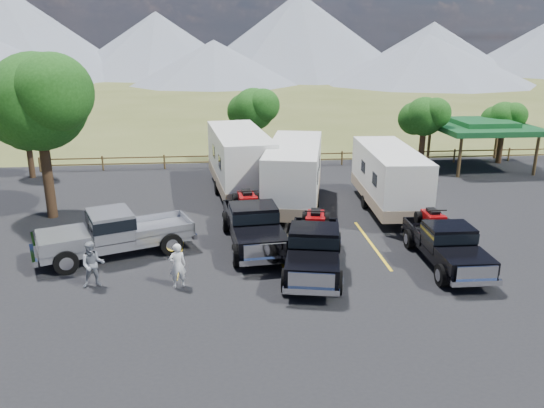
{
  "coord_description": "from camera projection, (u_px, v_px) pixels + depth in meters",
  "views": [
    {
      "loc": [
        -4.24,
        -16.39,
        8.41
      ],
      "look_at": [
        -2.13,
        5.11,
        1.6
      ],
      "focal_mm": 35.0,
      "sensor_mm": 36.0,
      "label": 1
    }
  ],
  "objects": [
    {
      "name": "ground",
      "position": [
        347.0,
        290.0,
        18.49
      ],
      "size": [
        320.0,
        320.0,
        0.0
      ],
      "primitive_type": "plane",
      "color": "#4E5524",
      "rests_on": "ground"
    },
    {
      "name": "person_a",
      "position": [
        177.0,
        265.0,
        18.39
      ],
      "size": [
        0.67,
        0.52,
        1.62
      ],
      "primitive_type": "imported",
      "rotation": [
        0.0,
        0.0,
        3.4
      ],
      "color": "white",
      "rests_on": "asphalt_lot"
    },
    {
      "name": "trailer_left",
      "position": [
        239.0,
        162.0,
        29.01
      ],
      "size": [
        3.54,
        10.22,
        3.53
      ],
      "rotation": [
        0.0,
        0.0,
        0.11
      ],
      "color": "white",
      "rests_on": "asphalt_lot"
    },
    {
      "name": "tree_ne_b",
      "position": [
        503.0,
        119.0,
        36.04
      ],
      "size": [
        2.77,
        2.59,
        4.27
      ],
      "color": "black",
      "rests_on": "ground"
    },
    {
      "name": "stall_lines",
      "position": [
        325.0,
        246.0,
        22.27
      ],
      "size": [
        12.12,
        5.5,
        0.01
      ],
      "color": "gold",
      "rests_on": "asphalt_lot"
    },
    {
      "name": "pavilion",
      "position": [
        482.0,
        126.0,
        35.0
      ],
      "size": [
        6.2,
        6.2,
        3.22
      ],
      "color": "brown",
      "rests_on": "ground"
    },
    {
      "name": "trailer_right",
      "position": [
        389.0,
        179.0,
        26.46
      ],
      "size": [
        2.7,
        9.0,
        3.12
      ],
      "rotation": [
        0.0,
        0.0,
        -0.05
      ],
      "color": "white",
      "rests_on": "asphalt_lot"
    },
    {
      "name": "asphalt_lot",
      "position": [
        330.0,
        256.0,
        21.33
      ],
      "size": [
        44.0,
        34.0,
        0.04
      ],
      "primitive_type": "cube",
      "color": "black",
      "rests_on": "ground"
    },
    {
      "name": "tree_ne_a",
      "position": [
        424.0,
        117.0,
        34.42
      ],
      "size": [
        3.11,
        2.92,
        4.76
      ],
      "color": "black",
      "rests_on": "ground"
    },
    {
      "name": "tree_nw_small",
      "position": [
        27.0,
        134.0,
        32.3
      ],
      "size": [
        2.59,
        2.43,
        3.85
      ],
      "color": "black",
      "rests_on": "ground"
    },
    {
      "name": "mountain_range",
      "position": [
        202.0,
        40.0,
        115.99
      ],
      "size": [
        209.0,
        71.0,
        20.0
      ],
      "color": "gray",
      "rests_on": "ground"
    },
    {
      "name": "rig_left",
      "position": [
        253.0,
        223.0,
        22.11
      ],
      "size": [
        2.57,
        6.25,
        2.04
      ],
      "rotation": [
        0.0,
        0.0,
        0.09
      ],
      "color": "black",
      "rests_on": "asphalt_lot"
    },
    {
      "name": "tree_north",
      "position": [
        253.0,
        109.0,
        35.19
      ],
      "size": [
        3.46,
        3.24,
        5.25
      ],
      "color": "black",
      "rests_on": "ground"
    },
    {
      "name": "pickup_silver",
      "position": [
        116.0,
        232.0,
        21.04
      ],
      "size": [
        6.5,
        4.11,
        1.86
      ],
      "rotation": [
        0.0,
        0.0,
        -1.2
      ],
      "color": "#96989E",
      "rests_on": "asphalt_lot"
    },
    {
      "name": "person_b",
      "position": [
        93.0,
        265.0,
        18.39
      ],
      "size": [
        0.91,
        0.77,
        1.67
      ],
      "primitive_type": "imported",
      "rotation": [
        0.0,
        0.0,
        0.18
      ],
      "color": "gray",
      "rests_on": "asphalt_lot"
    },
    {
      "name": "rig_center",
      "position": [
        314.0,
        246.0,
        19.78
      ],
      "size": [
        2.99,
        6.07,
        1.94
      ],
      "rotation": [
        0.0,
        0.0,
        -0.2
      ],
      "color": "black",
      "rests_on": "asphalt_lot"
    },
    {
      "name": "rail_fence",
      "position": [
        313.0,
        157.0,
        36.05
      ],
      "size": [
        36.12,
        0.12,
        1.0
      ],
      "color": "brown",
      "rests_on": "ground"
    },
    {
      "name": "trailer_center",
      "position": [
        294.0,
        175.0,
        26.67
      ],
      "size": [
        4.06,
        9.64,
        3.34
      ],
      "rotation": [
        0.0,
        0.0,
        -0.21
      ],
      "color": "white",
      "rests_on": "asphalt_lot"
    },
    {
      "name": "rig_right",
      "position": [
        445.0,
        242.0,
        20.28
      ],
      "size": [
        2.02,
        5.52,
        1.83
      ],
      "rotation": [
        0.0,
        0.0,
        -0.02
      ],
      "color": "black",
      "rests_on": "asphalt_lot"
    },
    {
      "name": "tree_big_nw",
      "position": [
        37.0,
        102.0,
        24.2
      ],
      "size": [
        5.54,
        5.18,
        7.84
      ],
      "color": "black",
      "rests_on": "ground"
    }
  ]
}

